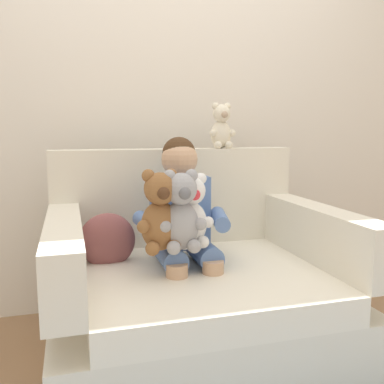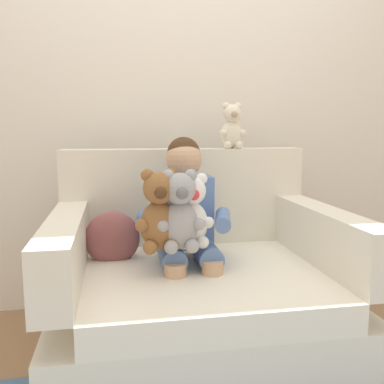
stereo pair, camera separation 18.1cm
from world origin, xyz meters
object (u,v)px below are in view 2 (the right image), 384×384
plush_brown (159,213)px  plush_cream_on_backrest (232,127)px  armchair (198,294)px  throw_pillow (112,238)px  plush_white (191,212)px  plush_grey (180,213)px  seated_child (186,217)px

plush_brown → plush_cream_on_backrest: plush_cream_on_backrest is taller
armchair → throw_pillow: size_ratio=4.98×
plush_white → plush_grey: 0.08m
plush_cream_on_backrest → throw_pillow: bearing=-150.0°
plush_white → seated_child: bearing=112.0°
plush_cream_on_backrest → armchair: bearing=-113.8°
armchair → seated_child: bearing=131.2°
seated_child → plush_white: (0.00, -0.12, 0.05)m
plush_grey → throw_pillow: (-0.28, 0.28, -0.17)m
plush_white → plush_cream_on_backrest: bearing=78.2°
plush_cream_on_backrest → throw_pillow: 0.87m
plush_brown → seated_child: bearing=53.1°
seated_child → plush_cream_on_backrest: size_ratio=3.33×
plush_white → throw_pillow: 0.44m
plush_cream_on_backrest → seated_child: bearing=-122.3°
plush_grey → plush_cream_on_backrest: size_ratio=1.39×
seated_child → plush_grey: size_ratio=2.40×
plush_grey → throw_pillow: bearing=123.9°
armchair → throw_pillow: bearing=158.1°
plush_white → throw_pillow: size_ratio=1.23×
plush_cream_on_backrest → plush_white: bearing=-113.8°
plush_brown → plush_white: bearing=20.7°
throw_pillow → armchair: bearing=-21.9°
plush_cream_on_backrest → throw_pillow: plush_cream_on_backrest is taller
seated_child → throw_pillow: seated_child is taller
armchair → plush_cream_on_backrest: (0.26, 0.40, 0.77)m
plush_grey → armchair: bearing=39.4°
armchair → throw_pillow: armchair is taller
seated_child → plush_brown: size_ratio=2.37×
plush_brown → plush_cream_on_backrest: 0.77m
armchair → plush_white: bearing=-123.0°
armchair → plush_cream_on_backrest: 0.91m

